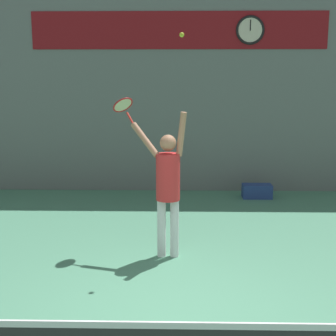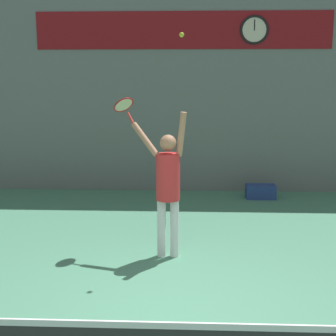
{
  "view_description": "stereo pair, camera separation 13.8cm",
  "coord_description": "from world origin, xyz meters",
  "px_view_note": "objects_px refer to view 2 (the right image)",
  "views": [
    {
      "loc": [
        -0.01,
        -4.7,
        2.65
      ],
      "look_at": [
        -0.16,
        2.02,
        1.36
      ],
      "focal_mm": 50.0,
      "sensor_mm": 36.0,
      "label": 1
    },
    {
      "loc": [
        0.13,
        -4.7,
        2.65
      ],
      "look_at": [
        -0.16,
        2.02,
        1.36
      ],
      "focal_mm": 50.0,
      "sensor_mm": 36.0,
      "label": 2
    }
  ],
  "objects_px": {
    "tennis_player": "(168,182)",
    "equipment_bag": "(260,192)",
    "scoreboard_clock": "(254,30)",
    "tennis_ball": "(182,35)",
    "tennis_racket": "(124,106)"
  },
  "relations": [
    {
      "from": "tennis_racket",
      "to": "tennis_ball",
      "type": "xyz_separation_m",
      "value": [
        0.89,
        -0.57,
        1.01
      ]
    },
    {
      "from": "scoreboard_clock",
      "to": "tennis_racket",
      "type": "height_order",
      "value": "scoreboard_clock"
    },
    {
      "from": "scoreboard_clock",
      "to": "equipment_bag",
      "type": "bearing_deg",
      "value": -75.03
    },
    {
      "from": "tennis_player",
      "to": "equipment_bag",
      "type": "distance_m",
      "value": 4.18
    },
    {
      "from": "scoreboard_clock",
      "to": "tennis_ball",
      "type": "distance_m",
      "value": 4.6
    },
    {
      "from": "tennis_racket",
      "to": "equipment_bag",
      "type": "relative_size",
      "value": 0.65
    },
    {
      "from": "tennis_player",
      "to": "tennis_ball",
      "type": "xyz_separation_m",
      "value": [
        0.2,
        -0.08,
        2.09
      ]
    },
    {
      "from": "tennis_player",
      "to": "tennis_racket",
      "type": "bearing_deg",
      "value": 144.94
    },
    {
      "from": "tennis_ball",
      "to": "equipment_bag",
      "type": "relative_size",
      "value": 0.1
    },
    {
      "from": "tennis_racket",
      "to": "equipment_bag",
      "type": "bearing_deg",
      "value": 49.59
    },
    {
      "from": "scoreboard_clock",
      "to": "equipment_bag",
      "type": "height_order",
      "value": "scoreboard_clock"
    },
    {
      "from": "tennis_player",
      "to": "equipment_bag",
      "type": "bearing_deg",
      "value": 61.52
    },
    {
      "from": "tennis_player",
      "to": "equipment_bag",
      "type": "height_order",
      "value": "tennis_player"
    },
    {
      "from": "scoreboard_clock",
      "to": "tennis_ball",
      "type": "bearing_deg",
      "value": -110.05
    },
    {
      "from": "tennis_player",
      "to": "tennis_racket",
      "type": "distance_m",
      "value": 1.37
    }
  ]
}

